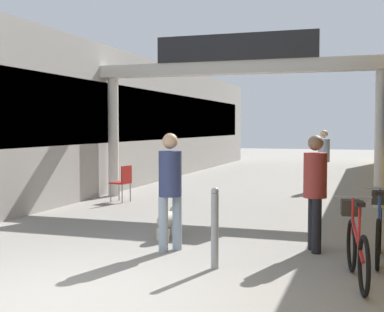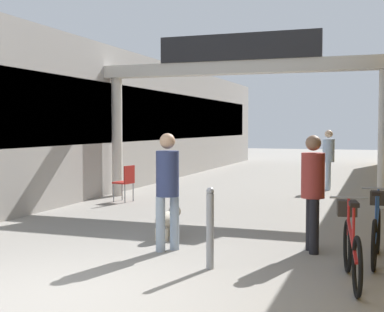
{
  "view_description": "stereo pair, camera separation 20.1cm",
  "coord_description": "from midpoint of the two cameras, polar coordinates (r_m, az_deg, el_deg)",
  "views": [
    {
      "loc": [
        3.05,
        -4.89,
        1.83
      ],
      "look_at": [
        0.0,
        4.4,
        1.3
      ],
      "focal_mm": 50.0,
      "sensor_mm": 36.0,
      "label": 1
    },
    {
      "loc": [
        3.24,
        -4.83,
        1.83
      ],
      "look_at": [
        0.0,
        4.4,
        1.3
      ],
      "focal_mm": 50.0,
      "sensor_mm": 36.0,
      "label": 2
    }
  ],
  "objects": [
    {
      "name": "bicycle_blue_second",
      "position": [
        7.85,
        19.8,
        -7.32
      ],
      "size": [
        0.46,
        1.69,
        0.98
      ],
      "color": "black",
      "rests_on": "ground_plane"
    },
    {
      "name": "pedestrian_carrying_crate",
      "position": [
        16.03,
        14.7,
        0.05
      ],
      "size": [
        0.35,
        0.38,
        1.74
      ],
      "color": "#A5BFE0",
      "rests_on": "ground_plane"
    },
    {
      "name": "arcade_sign_gateway",
      "position": [
        13.17,
        5.51,
        7.6
      ],
      "size": [
        7.4,
        0.47,
        4.07
      ],
      "color": "beige",
      "rests_on": "ground_plane"
    },
    {
      "name": "ground_plane",
      "position": [
        6.07,
        -13.35,
        -14.54
      ],
      "size": [
        80.0,
        80.0,
        0.0
      ],
      "primitive_type": "plane",
      "color": "gray"
    },
    {
      "name": "storefront_left",
      "position": [
        17.87,
        -8.12,
        3.66
      ],
      "size": [
        3.0,
        26.0,
        4.02
      ],
      "color": "#9E9993",
      "rests_on": "ground_plane"
    },
    {
      "name": "pedestrian_with_dog",
      "position": [
        7.89,
        -1.9,
        -2.95
      ],
      "size": [
        0.48,
        0.48,
        1.74
      ],
      "color": "#8C9EB2",
      "rests_on": "ground_plane"
    },
    {
      "name": "cafe_chair_red_nearer",
      "position": [
        13.15,
        -6.62,
        -2.54
      ],
      "size": [
        0.46,
        0.46,
        0.89
      ],
      "color": "gray",
      "rests_on": "ground_plane"
    },
    {
      "name": "bollard_post_metal",
      "position": [
        6.95,
        2.78,
        -7.62
      ],
      "size": [
        0.1,
        0.1,
        1.06
      ],
      "color": "gray",
      "rests_on": "ground_plane"
    },
    {
      "name": "pedestrian_companion",
      "position": [
        8.0,
        13.47,
        -3.08
      ],
      "size": [
        0.43,
        0.43,
        1.71
      ],
      "color": "black",
      "rests_on": "ground_plane"
    },
    {
      "name": "dog_on_leash",
      "position": [
        8.86,
        -1.88,
        -6.71
      ],
      "size": [
        0.34,
        0.72,
        0.51
      ],
      "color": "beige",
      "rests_on": "ground_plane"
    },
    {
      "name": "bicycle_red_nearest",
      "position": [
        6.71,
        17.44,
        -9.04
      ],
      "size": [
        0.46,
        1.68,
        0.98
      ],
      "color": "black",
      "rests_on": "ground_plane"
    }
  ]
}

